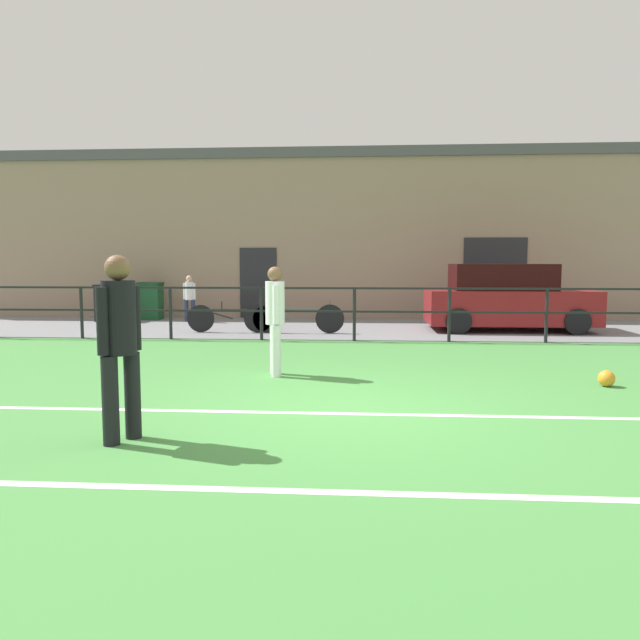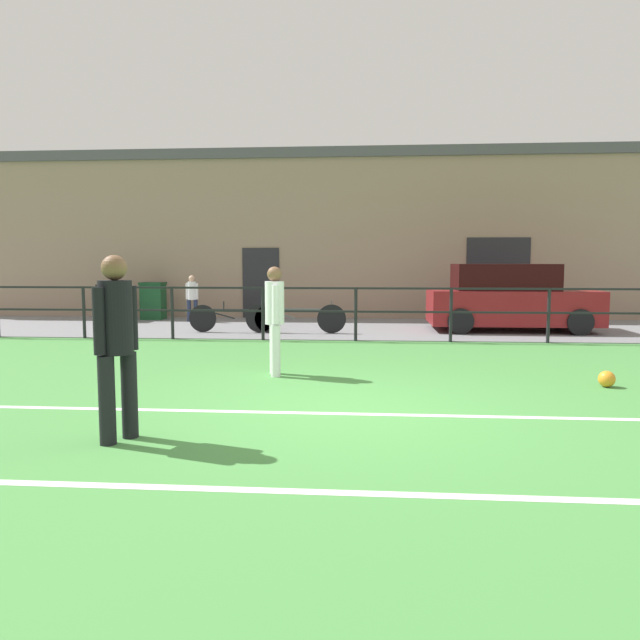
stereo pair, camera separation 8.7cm
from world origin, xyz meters
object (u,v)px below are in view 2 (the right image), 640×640
parked_car_red (509,299)px  bicycle_parked_0 (295,318)px  trash_bin_1 (112,302)px  soccer_ball_match (607,379)px  trash_bin_0 (153,301)px  spectator_child (192,295)px  bicycle_parked_1 (235,318)px  player_goalkeeper (116,337)px  player_striker (275,314)px

parked_car_red → bicycle_parked_0: 5.23m
bicycle_parked_0 → trash_bin_1: (-5.52, 2.44, 0.17)m
soccer_ball_match → bicycle_parked_0: (-4.93, 5.68, 0.26)m
parked_car_red → trash_bin_0: size_ratio=3.66×
spectator_child → bicycle_parked_1: (1.77, -2.47, -0.39)m
parked_car_red → bicycle_parked_1: size_ratio=1.77×
soccer_ball_match → spectator_child: bearing=134.9°
spectator_child → bicycle_parked_0: 4.06m
player_goalkeeper → trash_bin_0: bearing=46.1°
player_goalkeeper → bicycle_parked_1: (-0.81, 8.58, -0.63)m
player_striker → parked_car_red: 7.79m
player_striker → spectator_child: size_ratio=1.25×
spectator_child → bicycle_parked_1: size_ratio=0.58×
soccer_ball_match → bicycle_parked_1: size_ratio=0.10×
player_goalkeeper → trash_bin_0: (-3.90, 11.60, -0.43)m
soccer_ball_match → trash_bin_0: 12.86m
player_goalkeeper → soccer_ball_match: player_goalkeeper is taller
bicycle_parked_1 → trash_bin_1: size_ratio=2.15×
soccer_ball_match → parked_car_red: 6.66m
spectator_child → parked_car_red: size_ratio=0.33×
spectator_child → bicycle_parked_1: spectator_child is taller
trash_bin_1 → bicycle_parked_0: bearing=-23.9°
trash_bin_1 → parked_car_red: bearing=-8.0°
parked_car_red → trash_bin_1: parked_car_red is taller
spectator_child → trash_bin_1: (-2.31, -0.03, -0.21)m
player_goalkeeper → trash_bin_1: 12.06m
spectator_child → bicycle_parked_0: size_ratio=0.54×
soccer_ball_match → trash_bin_1: trash_bin_1 is taller
bicycle_parked_1 → trash_bin_1: trash_bin_1 is taller
trash_bin_1 → soccer_ball_match: bearing=-37.9°
parked_car_red → bicycle_parked_1: parked_car_red is taller
soccer_ball_match → player_goalkeeper: bearing=-152.4°
player_striker → parked_car_red: (4.80, 6.13, -0.14)m
player_striker → soccer_ball_match: size_ratio=7.27×
player_goalkeeper → trash_bin_0: size_ratio=1.62×
player_striker → bicycle_parked_0: (-0.33, 5.18, -0.55)m
soccer_ball_match → trash_bin_1: (-10.44, 8.12, 0.43)m
player_goalkeeper → trash_bin_1: size_ratio=1.68×
player_goalkeeper → player_striker: 3.53m
bicycle_parked_0 → bicycle_parked_1: bearing=-180.0°
trash_bin_1 → bicycle_parked_1: bearing=-30.9°
parked_car_red → bicycle_parked_0: bearing=-169.5°
soccer_ball_match → parked_car_red: parked_car_red is taller
parked_car_red → trash_bin_1: bearing=172.0°
player_goalkeeper → parked_car_red: bearing=-3.7°
soccer_ball_match → spectator_child: (-8.13, 8.15, 0.64)m
bicycle_parked_1 → player_goalkeeper: bearing=-84.6°
spectator_child → parked_car_red: parked_car_red is taller
soccer_ball_match → player_striker: bearing=173.8°
trash_bin_0 → trash_bin_1: (-0.99, -0.59, -0.02)m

